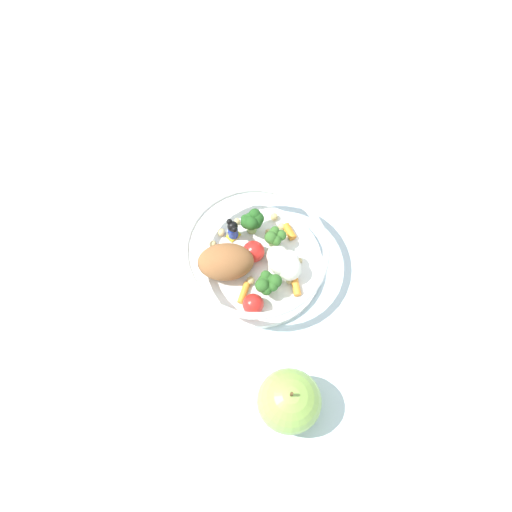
{
  "coord_description": "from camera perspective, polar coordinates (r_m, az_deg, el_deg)",
  "views": [
    {
      "loc": [
        -0.3,
        -0.14,
        0.71
      ],
      "look_at": [
        -0.02,
        0.01,
        0.03
      ],
      "focal_mm": 36.92,
      "sensor_mm": 36.0,
      "label": 1
    }
  ],
  "objects": [
    {
      "name": "ground_plane",
      "position": [
        0.78,
        1.08,
        -0.27
      ],
      "size": [
        2.4,
        2.4,
        0.0
      ],
      "primitive_type": "plane",
      "color": "silver"
    },
    {
      "name": "loose_apple",
      "position": [
        0.68,
        3.62,
        -15.42
      ],
      "size": [
        0.08,
        0.08,
        0.09
      ],
      "color": "#8CB74C",
      "rests_on": "ground_plane"
    },
    {
      "name": "food_container",
      "position": [
        0.74,
        -0.06,
        -0.24
      ],
      "size": [
        0.2,
        0.2,
        0.06
      ],
      "color": "white",
      "rests_on": "ground_plane"
    }
  ]
}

